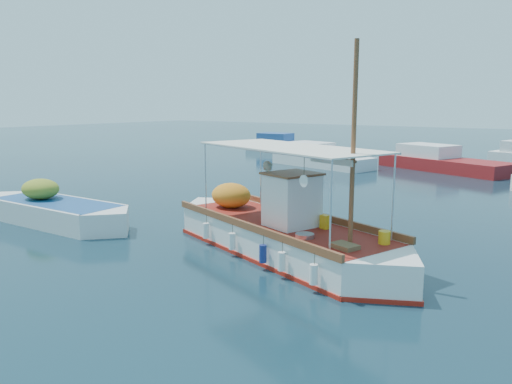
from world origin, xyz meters
The scene contains 6 objects.
ground centered at (0.00, 0.00, 0.00)m, with size 160.00×160.00×0.00m, color black.
fishing_caique centered at (0.21, 0.01, 0.52)m, with size 9.21×4.84×5.94m.
dinghy centered at (-8.33, -1.64, 0.37)m, with size 7.27×2.19×1.77m.
bg_boat_nw centered at (-8.29, 18.53, 0.49)m, with size 7.73×4.08×1.80m.
bg_boat_n centered at (-0.91, 21.17, 0.49)m, with size 9.00×5.77×1.80m.
bg_boat_far_w centered at (-16.04, 26.25, 0.49)m, with size 7.22×2.50×1.80m.
Camera 1 is at (7.74, -11.90, 4.30)m, focal length 35.00 mm.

